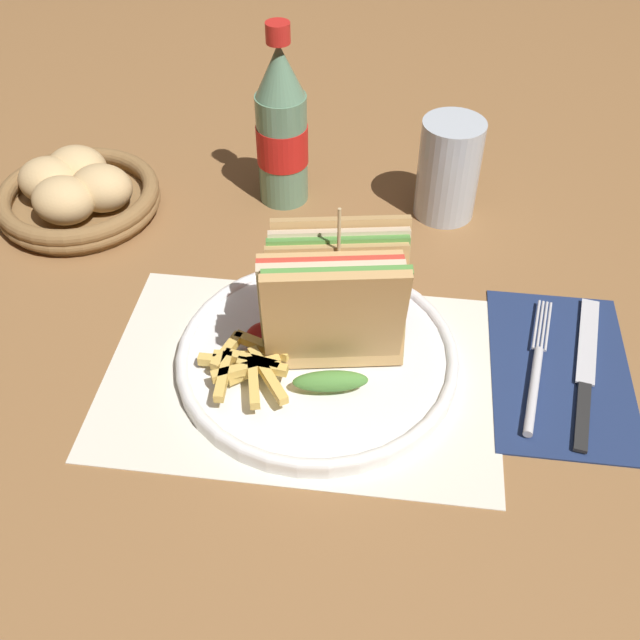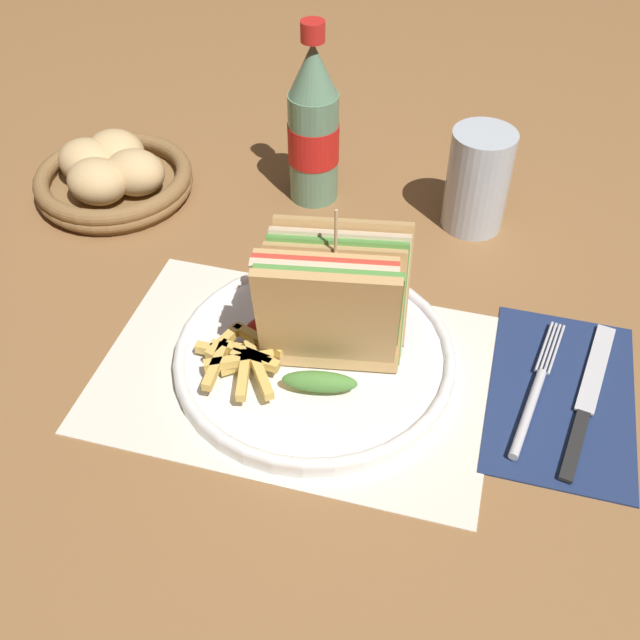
{
  "view_description": "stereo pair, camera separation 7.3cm",
  "coord_description": "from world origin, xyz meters",
  "px_view_note": "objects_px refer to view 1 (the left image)",
  "views": [
    {
      "loc": [
        0.05,
        -0.53,
        0.55
      ],
      "look_at": [
        -0.02,
        -0.01,
        0.04
      ],
      "focal_mm": 42.0,
      "sensor_mm": 36.0,
      "label": 1
    },
    {
      "loc": [
        0.12,
        -0.52,
        0.55
      ],
      "look_at": [
        -0.02,
        -0.01,
        0.04
      ],
      "focal_mm": 42.0,
      "sensor_mm": 36.0,
      "label": 2
    }
  ],
  "objects_px": {
    "bread_basket": "(77,194)",
    "coke_bottle_near": "(282,129)",
    "club_sandwich": "(333,303)",
    "knife": "(586,371)",
    "fork": "(535,376)",
    "glass_near": "(449,169)",
    "plate_main": "(317,356)"
  },
  "relations": [
    {
      "from": "bread_basket",
      "to": "plate_main",
      "type": "bearing_deg",
      "value": -33.88
    },
    {
      "from": "club_sandwich",
      "to": "bread_basket",
      "type": "height_order",
      "value": "club_sandwich"
    },
    {
      "from": "plate_main",
      "to": "bread_basket",
      "type": "distance_m",
      "value": 0.39
    },
    {
      "from": "bread_basket",
      "to": "coke_bottle_near",
      "type": "bearing_deg",
      "value": 14.43
    },
    {
      "from": "club_sandwich",
      "to": "plate_main",
      "type": "bearing_deg",
      "value": -170.23
    },
    {
      "from": "fork",
      "to": "knife",
      "type": "bearing_deg",
      "value": 26.68
    },
    {
      "from": "knife",
      "to": "coke_bottle_near",
      "type": "relative_size",
      "value": 0.92
    },
    {
      "from": "coke_bottle_near",
      "to": "plate_main",
      "type": "bearing_deg",
      "value": -74.32
    },
    {
      "from": "plate_main",
      "to": "knife",
      "type": "relative_size",
      "value": 1.35
    },
    {
      "from": "club_sandwich",
      "to": "knife",
      "type": "distance_m",
      "value": 0.26
    },
    {
      "from": "plate_main",
      "to": "coke_bottle_near",
      "type": "relative_size",
      "value": 1.24
    },
    {
      "from": "club_sandwich",
      "to": "coke_bottle_near",
      "type": "distance_m",
      "value": 0.29
    },
    {
      "from": "club_sandwich",
      "to": "knife",
      "type": "height_order",
      "value": "club_sandwich"
    },
    {
      "from": "fork",
      "to": "coke_bottle_near",
      "type": "distance_m",
      "value": 0.41
    },
    {
      "from": "glass_near",
      "to": "bread_basket",
      "type": "bearing_deg",
      "value": -172.94
    },
    {
      "from": "club_sandwich",
      "to": "knife",
      "type": "relative_size",
      "value": 0.83
    },
    {
      "from": "fork",
      "to": "coke_bottle_near",
      "type": "height_order",
      "value": "coke_bottle_near"
    },
    {
      "from": "knife",
      "to": "coke_bottle_near",
      "type": "height_order",
      "value": "coke_bottle_near"
    },
    {
      "from": "fork",
      "to": "knife",
      "type": "height_order",
      "value": "fork"
    },
    {
      "from": "fork",
      "to": "bread_basket",
      "type": "relative_size",
      "value": 0.93
    },
    {
      "from": "fork",
      "to": "glass_near",
      "type": "height_order",
      "value": "glass_near"
    },
    {
      "from": "club_sandwich",
      "to": "bread_basket",
      "type": "relative_size",
      "value": 0.87
    },
    {
      "from": "knife",
      "to": "glass_near",
      "type": "bearing_deg",
      "value": 128.59
    },
    {
      "from": "coke_bottle_near",
      "to": "glass_near",
      "type": "xyz_separation_m",
      "value": [
        0.2,
        -0.01,
        -0.03
      ]
    },
    {
      "from": "club_sandwich",
      "to": "bread_basket",
      "type": "distance_m",
      "value": 0.41
    },
    {
      "from": "fork",
      "to": "knife",
      "type": "distance_m",
      "value": 0.05
    },
    {
      "from": "club_sandwich",
      "to": "bread_basket",
      "type": "xyz_separation_m",
      "value": [
        -0.34,
        0.22,
        -0.05
      ]
    },
    {
      "from": "club_sandwich",
      "to": "coke_bottle_near",
      "type": "relative_size",
      "value": 0.76
    },
    {
      "from": "club_sandwich",
      "to": "knife",
      "type": "xyz_separation_m",
      "value": [
        0.25,
        0.01,
        -0.07
      ]
    },
    {
      "from": "glass_near",
      "to": "bread_basket",
      "type": "height_order",
      "value": "glass_near"
    },
    {
      "from": "knife",
      "to": "bread_basket",
      "type": "distance_m",
      "value": 0.62
    },
    {
      "from": "fork",
      "to": "glass_near",
      "type": "bearing_deg",
      "value": 118.31
    }
  ]
}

